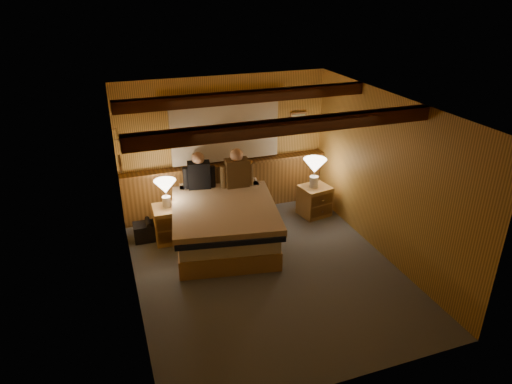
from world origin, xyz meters
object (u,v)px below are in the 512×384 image
nightstand_right (315,201)px  person_left (199,173)px  lamp_left (165,188)px  person_right (237,171)px  duffel_bag (149,231)px  nightstand_left (171,224)px  lamp_right (315,168)px  bed (224,222)px

nightstand_right → person_left: bearing=160.3°
lamp_left → person_right: 1.21m
duffel_bag → person_left: bearing=15.1°
lamp_left → person_left: person_left is taller
lamp_left → person_left: size_ratio=0.69×
nightstand_left → nightstand_right: nightstand_left is taller
person_left → duffel_bag: size_ratio=1.34×
person_right → duffel_bag: size_ratio=1.42×
lamp_right → duffel_bag: bearing=177.9°
bed → nightstand_right: size_ratio=3.98×
nightstand_right → lamp_left: 2.63m
nightstand_right → lamp_right: 0.63m
nightstand_left → duffel_bag: nightstand_left is taller
bed → lamp_left: bearing=163.0°
nightstand_left → person_left: 0.93m
nightstand_left → person_left: size_ratio=0.89×
person_left → bed: bearing=-64.2°
person_right → duffel_bag: person_right is taller
person_left → duffel_bag: 1.22m
lamp_left → lamp_right: lamp_right is taller
nightstand_right → lamp_left: lamp_left is taller
nightstand_right → person_right: person_right is taller
lamp_left → duffel_bag: size_ratio=0.93×
person_left → person_right: size_ratio=0.95×
person_right → lamp_left: bearing=-169.4°
bed → nightstand_left: 0.85m
nightstand_left → duffel_bag: 0.39m
bed → person_right: bearing=65.4°
lamp_left → lamp_right: (2.52, -0.02, 0.02)m
nightstand_right → lamp_left: size_ratio=1.26×
lamp_left → duffel_bag: 0.80m
lamp_left → person_right: (1.20, 0.16, 0.06)m
bed → lamp_right: size_ratio=4.30×
nightstand_right → lamp_left: bearing=169.4°
lamp_right → duffel_bag: 2.93m
nightstand_left → lamp_left: 0.60m
lamp_left → person_left: 0.67m
bed → nightstand_right: (1.75, 0.38, -0.08)m
nightstand_left → person_right: bearing=12.3°
lamp_left → bed: bearing=-27.0°
lamp_right → duffel_bag: (-2.83, 0.10, -0.75)m
bed → person_left: 0.94m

